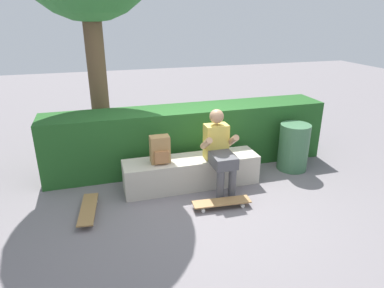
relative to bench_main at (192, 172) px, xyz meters
name	(u,v)px	position (x,y,z in m)	size (l,w,h in m)	color
ground_plane	(199,198)	(0.00, -0.41, -0.23)	(24.00, 24.00, 0.00)	slate
bench_main	(192,172)	(0.00, 0.00, 0.00)	(2.05, 0.49, 0.46)	#B9B19F
person_skater	(219,149)	(0.36, -0.22, 0.43)	(0.49, 0.62, 1.21)	gold
skateboard_near_person	(222,202)	(0.22, -0.72, -0.15)	(0.81, 0.26, 0.09)	olive
skateboard_beside_bench	(88,209)	(-1.54, -0.39, -0.15)	(0.29, 0.82, 0.09)	olive
backpack_on_bench	(160,150)	(-0.48, -0.01, 0.42)	(0.28, 0.23, 0.40)	#A37A47
hedge_row	(189,137)	(0.17, 0.78, 0.28)	(4.74, 0.71, 1.02)	#215320
trash_bin	(294,147)	(1.81, 0.10, 0.17)	(0.49, 0.49, 0.79)	#3D6B47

